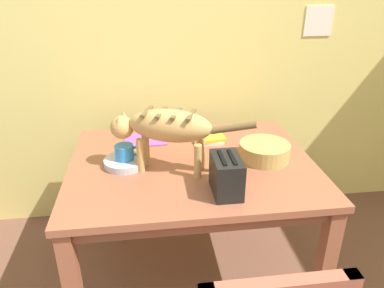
{
  "coord_description": "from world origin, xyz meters",
  "views": [
    {
      "loc": [
        -0.22,
        -0.16,
        1.63
      ],
      "look_at": [
        -0.01,
        1.52,
        0.84
      ],
      "focal_mm": 34.34,
      "sensor_mm": 36.0,
      "label": 1
    }
  ],
  "objects_px": {
    "wicker_basket": "(264,151)",
    "book_stack": "(209,139)",
    "toaster": "(226,175)",
    "saucer_bowl": "(125,162)",
    "dining_table": "(192,176)",
    "magazine": "(145,139)",
    "coffee_mug": "(125,152)",
    "cat": "(164,128)"
  },
  "relations": [
    {
      "from": "wicker_basket",
      "to": "book_stack",
      "type": "bearing_deg",
      "value": 134.71
    },
    {
      "from": "toaster",
      "to": "saucer_bowl",
      "type": "bearing_deg",
      "value": 145.65
    },
    {
      "from": "dining_table",
      "to": "toaster",
      "type": "xyz_separation_m",
      "value": [
        0.11,
        -0.31,
        0.17
      ]
    },
    {
      "from": "magazine",
      "to": "dining_table",
      "type": "bearing_deg",
      "value": -54.54
    },
    {
      "from": "wicker_basket",
      "to": "coffee_mug",
      "type": "bearing_deg",
      "value": 178.3
    },
    {
      "from": "cat",
      "to": "magazine",
      "type": "bearing_deg",
      "value": 34.43
    },
    {
      "from": "coffee_mug",
      "to": "wicker_basket",
      "type": "height_order",
      "value": "coffee_mug"
    },
    {
      "from": "coffee_mug",
      "to": "magazine",
      "type": "bearing_deg",
      "value": 71.48
    },
    {
      "from": "saucer_bowl",
      "to": "wicker_basket",
      "type": "bearing_deg",
      "value": -1.69
    },
    {
      "from": "saucer_bowl",
      "to": "wicker_basket",
      "type": "height_order",
      "value": "wicker_basket"
    },
    {
      "from": "dining_table",
      "to": "book_stack",
      "type": "relative_size",
      "value": 6.95
    },
    {
      "from": "dining_table",
      "to": "magazine",
      "type": "distance_m",
      "value": 0.4
    },
    {
      "from": "book_stack",
      "to": "toaster",
      "type": "xyz_separation_m",
      "value": [
        -0.02,
        -0.54,
        0.07
      ]
    },
    {
      "from": "saucer_bowl",
      "to": "magazine",
      "type": "relative_size",
      "value": 0.88
    },
    {
      "from": "magazine",
      "to": "wicker_basket",
      "type": "bearing_deg",
      "value": -30.07
    },
    {
      "from": "cat",
      "to": "coffee_mug",
      "type": "relative_size",
      "value": 5.03
    },
    {
      "from": "cat",
      "to": "magazine",
      "type": "relative_size",
      "value": 2.75
    },
    {
      "from": "saucer_bowl",
      "to": "magazine",
      "type": "bearing_deg",
      "value": 70.98
    },
    {
      "from": "saucer_bowl",
      "to": "wicker_basket",
      "type": "xyz_separation_m",
      "value": [
        0.72,
        -0.02,
        0.03
      ]
    },
    {
      "from": "cat",
      "to": "book_stack",
      "type": "height_order",
      "value": "cat"
    },
    {
      "from": "magazine",
      "to": "wicker_basket",
      "type": "xyz_separation_m",
      "value": [
        0.62,
        -0.32,
        0.04
      ]
    },
    {
      "from": "book_stack",
      "to": "toaster",
      "type": "bearing_deg",
      "value": -91.83
    },
    {
      "from": "cat",
      "to": "coffee_mug",
      "type": "height_order",
      "value": "cat"
    },
    {
      "from": "saucer_bowl",
      "to": "magazine",
      "type": "distance_m",
      "value": 0.32
    },
    {
      "from": "book_stack",
      "to": "cat",
      "type": "bearing_deg",
      "value": -131.55
    },
    {
      "from": "cat",
      "to": "wicker_basket",
      "type": "distance_m",
      "value": 0.55
    },
    {
      "from": "dining_table",
      "to": "book_stack",
      "type": "bearing_deg",
      "value": 61.13
    },
    {
      "from": "magazine",
      "to": "toaster",
      "type": "relative_size",
      "value": 1.21
    },
    {
      "from": "saucer_bowl",
      "to": "coffee_mug",
      "type": "distance_m",
      "value": 0.06
    },
    {
      "from": "dining_table",
      "to": "coffee_mug",
      "type": "distance_m",
      "value": 0.37
    },
    {
      "from": "cat",
      "to": "magazine",
      "type": "distance_m",
      "value": 0.45
    },
    {
      "from": "coffee_mug",
      "to": "wicker_basket",
      "type": "relative_size",
      "value": 0.51
    },
    {
      "from": "coffee_mug",
      "to": "toaster",
      "type": "bearing_deg",
      "value": -34.53
    },
    {
      "from": "book_stack",
      "to": "saucer_bowl",
      "type": "bearing_deg",
      "value": -153.86
    },
    {
      "from": "cat",
      "to": "toaster",
      "type": "bearing_deg",
      "value": -113.37
    },
    {
      "from": "coffee_mug",
      "to": "wicker_basket",
      "type": "xyz_separation_m",
      "value": [
        0.72,
        -0.02,
        -0.03
      ]
    },
    {
      "from": "dining_table",
      "to": "saucer_bowl",
      "type": "relative_size",
      "value": 5.9
    },
    {
      "from": "book_stack",
      "to": "toaster",
      "type": "distance_m",
      "value": 0.55
    },
    {
      "from": "magazine",
      "to": "saucer_bowl",
      "type": "bearing_deg",
      "value": -111.41
    },
    {
      "from": "saucer_bowl",
      "to": "book_stack",
      "type": "relative_size",
      "value": 1.18
    },
    {
      "from": "toaster",
      "to": "magazine",
      "type": "bearing_deg",
      "value": 119.72
    },
    {
      "from": "coffee_mug",
      "to": "book_stack",
      "type": "bearing_deg",
      "value": 26.29
    }
  ]
}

